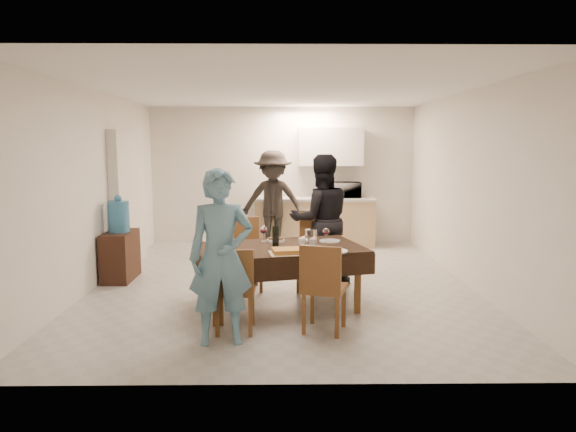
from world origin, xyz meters
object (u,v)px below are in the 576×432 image
microwave (346,190)px  person_near (221,257)px  water_pitcher (311,238)px  person_far (321,220)px  wine_bottle (276,232)px  person_kitchen (273,201)px  water_jug (119,216)px  savoury_tart (289,251)px  console (120,256)px  dining_table (280,249)px

microwave → person_near: bearing=69.6°
water_pitcher → person_far: person_far is taller
wine_bottle → person_near: bearing=-114.4°
person_far → person_near: bearing=53.1°
person_near → person_kitchen: 4.36m
water_jug → wine_bottle: size_ratio=1.37×
wine_bottle → savoury_tart: bearing=-70.8°
console → water_jug: water_jug is taller
microwave → person_far: size_ratio=0.30×
person_kitchen → person_near: bearing=-95.5°
person_kitchen → dining_table: bearing=-87.7°
water_jug → person_near: person_near is taller
microwave → person_kitchen: bearing=18.3°
wine_bottle → water_pitcher: size_ratio=1.53×
microwave → person_far: 2.78m
console → microwave: bearing=35.1°
savoury_tart → person_kitchen: person_kitchen is taller
dining_table → person_far: size_ratio=1.18×
console → person_far: (2.79, -0.26, 0.54)m
microwave → savoury_tart: bearing=74.7°
water_jug → person_kitchen: person_kitchen is taller
person_far → console: bearing=-14.5°
dining_table → savoury_tart: savoury_tart is taller
wine_bottle → person_far: size_ratio=0.18×
wine_bottle → microwave: (1.28, 3.69, 0.17)m
water_pitcher → savoury_tart: (-0.25, -0.33, -0.08)m
dining_table → savoury_tart: 0.40m
person_kitchen → person_far: bearing=-73.1°
dining_table → person_near: person_near is taller
dining_table → water_jug: water_jug is taller
console → water_pitcher: water_pitcher is taller
dining_table → console: dining_table is taller
water_jug → microwave: (3.47, 2.44, 0.16)m
water_jug → microwave: size_ratio=0.83×
dining_table → savoury_tart: bearing=-89.9°
water_jug → savoury_tart: (2.34, -1.69, -0.14)m
water_jug → water_pitcher: 2.93m
dining_table → person_kitchen: bearing=77.7°
console → savoury_tart: (2.34, -1.69, 0.41)m
dining_table → console: size_ratio=2.82×
water_jug → water_pitcher: (2.59, -1.36, -0.07)m
console → microwave: size_ratio=1.41×
savoury_tart → person_near: size_ratio=0.25×
water_jug → person_near: (1.69, -2.36, -0.06)m
water_jug → person_near: size_ratio=0.26×
wine_bottle → person_near: size_ratio=0.19×
water_jug → microwave: microwave is taller
savoury_tart → microwave: 4.29m
dining_table → water_pitcher: size_ratio=10.02×
water_pitcher → person_kitchen: person_kitchen is taller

